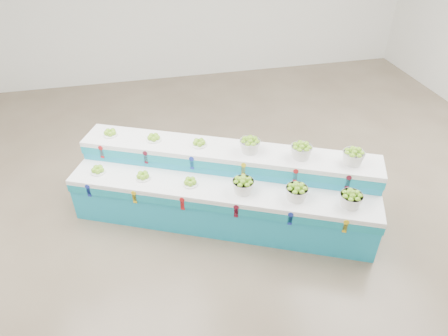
{
  "coord_description": "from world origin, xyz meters",
  "views": [
    {
      "loc": [
        -1.78,
        -4.68,
        4.2
      ],
      "look_at": [
        -0.77,
        -0.25,
        0.87
      ],
      "focal_mm": 32.48,
      "sensor_mm": 36.0,
      "label": 1
    }
  ],
  "objects_px": {
    "basket_lower_left": "(243,185)",
    "basket_upper_right": "(353,156)",
    "display_stand": "(224,188)",
    "plate_upper_mid": "(154,137)"
  },
  "relations": [
    {
      "from": "basket_lower_left",
      "to": "basket_upper_right",
      "type": "relative_size",
      "value": 1.0
    },
    {
      "from": "display_stand",
      "to": "basket_upper_right",
      "type": "relative_size",
      "value": 14.69
    },
    {
      "from": "basket_lower_left",
      "to": "basket_upper_right",
      "type": "bearing_deg",
      "value": -3.5
    },
    {
      "from": "display_stand",
      "to": "basket_lower_left",
      "type": "relative_size",
      "value": 14.69
    },
    {
      "from": "plate_upper_mid",
      "to": "basket_lower_left",
      "type": "bearing_deg",
      "value": -45.06
    },
    {
      "from": "display_stand",
      "to": "basket_lower_left",
      "type": "xyz_separation_m",
      "value": [
        0.18,
        -0.37,
        0.32
      ]
    },
    {
      "from": "plate_upper_mid",
      "to": "basket_upper_right",
      "type": "relative_size",
      "value": 0.75
    },
    {
      "from": "display_stand",
      "to": "plate_upper_mid",
      "type": "bearing_deg",
      "value": 166.4
    },
    {
      "from": "plate_upper_mid",
      "to": "basket_upper_right",
      "type": "distance_m",
      "value": 2.82
    },
    {
      "from": "basket_lower_left",
      "to": "plate_upper_mid",
      "type": "relative_size",
      "value": 1.33
    }
  ]
}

